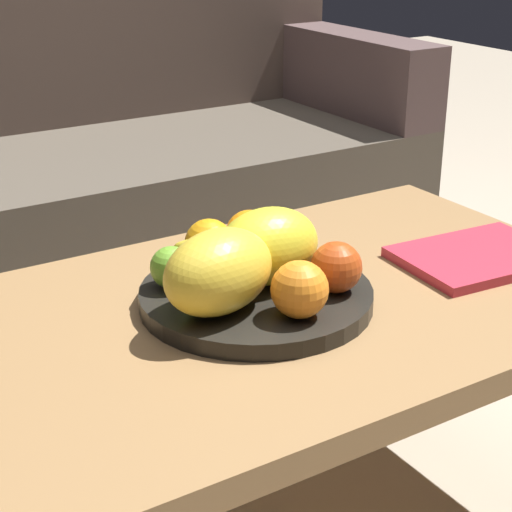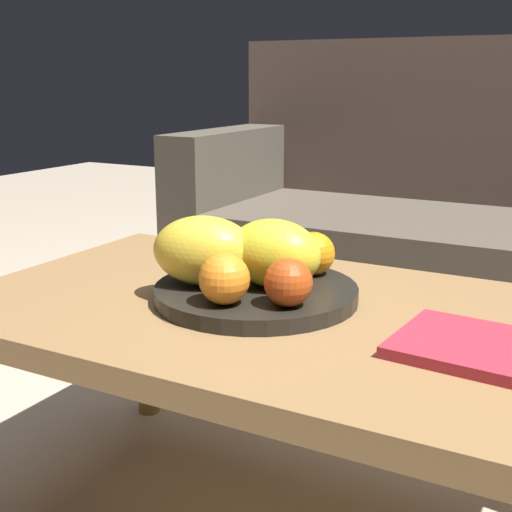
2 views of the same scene
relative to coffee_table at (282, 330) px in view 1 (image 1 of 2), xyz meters
name	(u,v)px [view 1 (image 1 of 2)]	position (x,y,z in m)	size (l,w,h in m)	color
coffee_table	(282,330)	(0.00, 0.00, 0.00)	(1.03, 0.62, 0.43)	olive
couch	(86,178)	(0.11, 1.08, -0.08)	(1.70, 0.70, 0.90)	#50473C
fruit_bowl	(256,296)	(-0.04, 0.01, 0.06)	(0.33, 0.33, 0.03)	black
melon_large_front	(268,246)	(-0.01, 0.02, 0.13)	(0.16, 0.11, 0.11)	yellow
melon_smaller_beside	(219,272)	(-0.12, -0.02, 0.13)	(0.17, 0.11, 0.11)	yellow
orange_front	(300,289)	(-0.04, -0.09, 0.11)	(0.08, 0.08, 0.08)	orange
orange_left	(249,234)	(0.02, 0.11, 0.11)	(0.07, 0.07, 0.07)	orange
orange_right	(209,243)	(-0.06, 0.11, 0.11)	(0.07, 0.07, 0.07)	orange
apple_front	(336,267)	(0.05, -0.06, 0.11)	(0.07, 0.07, 0.07)	#BA4417
apple_left	(171,267)	(-0.14, 0.08, 0.10)	(0.06, 0.06, 0.06)	#6CA92D
banana_bunch	(232,261)	(-0.05, 0.06, 0.10)	(0.16, 0.15, 0.06)	yellow
magazine	(478,257)	(0.35, -0.05, 0.06)	(0.25, 0.18, 0.02)	#BD2C3E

